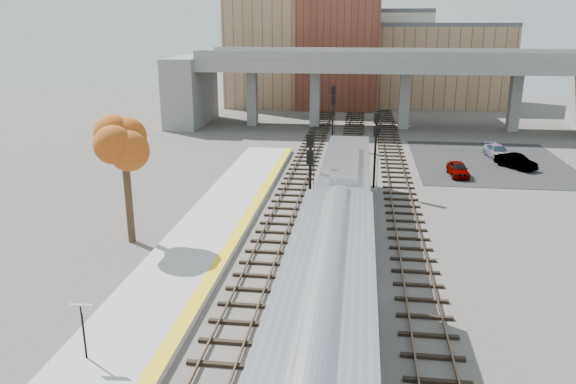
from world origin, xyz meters
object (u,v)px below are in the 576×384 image
(signal_mast_near, at_px, (310,185))
(car_b, at_px, (516,161))
(signal_mast_far, at_px, (333,118))
(car_a, at_px, (458,169))
(signal_mast_mid, at_px, (375,154))
(tree, at_px, (124,145))
(car_c, at_px, (497,151))
(locomotive, at_px, (345,190))

(signal_mast_near, relative_size, car_b, 1.65)
(signal_mast_near, xyz_separation_m, signal_mast_far, (0.00, 25.47, 0.02))
(car_a, bearing_deg, signal_mast_mid, -146.19)
(tree, distance_m, car_a, 28.60)
(car_a, height_order, car_b, car_b)
(signal_mast_mid, distance_m, signal_mast_far, 16.53)
(car_a, distance_m, car_b, 6.53)
(signal_mast_near, height_order, car_c, signal_mast_near)
(signal_mast_mid, bearing_deg, tree, -139.69)
(signal_mast_mid, distance_m, tree, 19.26)
(tree, height_order, car_c, tree)
(signal_mast_mid, height_order, car_b, signal_mast_mid)
(signal_mast_near, relative_size, car_c, 1.53)
(signal_mast_mid, relative_size, tree, 0.79)
(car_a, bearing_deg, tree, -144.38)
(signal_mast_near, distance_m, car_a, 18.92)
(car_c, bearing_deg, signal_mast_mid, -142.85)
(tree, xyz_separation_m, car_c, (26.57, 25.36, -5.27))
(tree, bearing_deg, signal_mast_far, 69.81)
(car_b, bearing_deg, locomotive, -166.92)
(signal_mast_near, bearing_deg, car_a, 53.02)
(car_a, bearing_deg, signal_mast_near, -130.80)
(signal_mast_far, bearing_deg, car_a, -42.85)
(car_c, bearing_deg, car_b, -90.30)
(signal_mast_far, distance_m, car_a, 15.59)
(signal_mast_far, distance_m, car_b, 18.45)
(signal_mast_mid, bearing_deg, locomotive, -105.02)
(tree, bearing_deg, signal_mast_mid, 40.31)
(tree, distance_m, car_c, 37.11)
(signal_mast_far, xyz_separation_m, car_b, (16.86, -7.08, -2.42))
(signal_mast_near, bearing_deg, car_c, 54.33)
(signal_mast_near, xyz_separation_m, car_b, (16.86, 18.39, -2.40))
(signal_mast_mid, bearing_deg, signal_mast_near, -113.45)
(locomotive, distance_m, car_b, 22.12)
(signal_mast_near, xyz_separation_m, tree, (-10.42, -2.86, 2.84))
(locomotive, relative_size, car_a, 5.25)
(signal_mast_mid, height_order, car_c, signal_mast_mid)
(locomotive, relative_size, signal_mast_near, 2.96)
(car_a, height_order, car_c, car_a)
(locomotive, height_order, tree, tree)
(car_c, bearing_deg, signal_mast_far, 159.46)
(signal_mast_mid, bearing_deg, car_b, 35.01)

